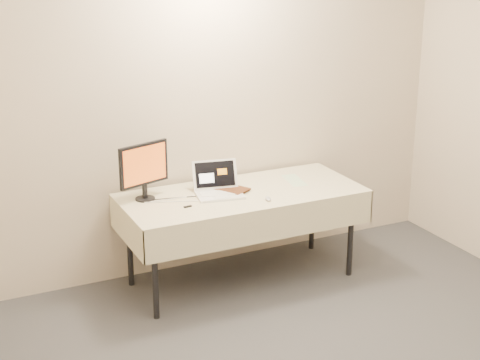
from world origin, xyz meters
name	(u,v)px	position (x,y,z in m)	size (l,w,h in m)	color
back_wall	(217,102)	(0.00, 2.50, 1.35)	(4.00, 0.10, 2.70)	beige
table	(242,200)	(0.00, 2.05, 0.68)	(1.86, 0.81, 0.74)	black
laptop	(218,186)	(-0.18, 2.10, 0.79)	(0.40, 0.39, 0.23)	white
monitor	(144,167)	(-0.72, 2.21, 0.99)	(0.41, 0.19, 0.43)	black
book	(225,179)	(-0.14, 2.06, 0.86)	(0.18, 0.02, 0.24)	brown
alarm_clock	(203,185)	(-0.23, 2.27, 0.76)	(0.12, 0.05, 0.05)	black
clicker	(268,199)	(0.10, 1.81, 0.75)	(0.04, 0.09, 0.02)	silver
paper_form	(294,180)	(0.51, 2.12, 0.74)	(0.12, 0.31, 0.00)	beige
usb_dongle	(188,207)	(-0.49, 1.92, 0.74)	(0.06, 0.02, 0.01)	black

